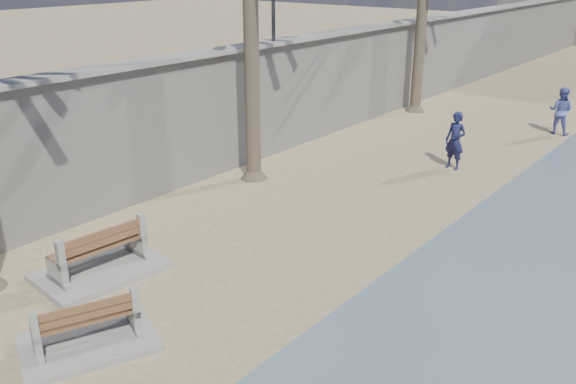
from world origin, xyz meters
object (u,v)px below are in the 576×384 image
Objects in this scene: bench_near at (86,326)px; bench_far at (99,254)px; person_b at (561,108)px; person_a at (456,137)px.

bench_near is 2.53m from bench_far.
person_b is (2.04, 18.47, 0.56)m from bench_near.
person_a is at bearing 75.90° from bench_far.
person_a is (2.70, 10.76, 0.56)m from bench_far.
bench_near is at bearing -84.81° from person_a.
person_b is (3.99, 16.86, 0.51)m from bench_far.
bench_far is 1.28× the size of person_a.
person_a reaches higher than bench_near.
person_a is at bearing 86.53° from bench_near.
person_b is at bearing 76.68° from bench_far.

